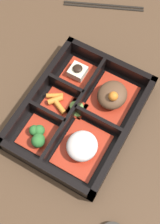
# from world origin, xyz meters

# --- Properties ---
(ground_plane) EXTENTS (3.00, 3.00, 0.00)m
(ground_plane) POSITION_xyz_m (0.00, 0.00, 0.00)
(ground_plane) COLOR #4C3523
(bento_base) EXTENTS (0.31, 0.24, 0.01)m
(bento_base) POSITION_xyz_m (0.00, 0.00, 0.01)
(bento_base) COLOR black
(bento_base) RESTS_ON ground_plane
(bento_rim) EXTENTS (0.31, 0.24, 0.05)m
(bento_rim) POSITION_xyz_m (0.00, -0.00, 0.02)
(bento_rim) COLOR black
(bento_rim) RESTS_ON ground_plane
(bowl_stew) EXTENTS (0.12, 0.09, 0.06)m
(bowl_stew) POSITION_xyz_m (-0.07, 0.04, 0.03)
(bowl_stew) COLOR #B22D19
(bowl_stew) RESTS_ON bento_base
(bowl_rice) EXTENTS (0.12, 0.09, 0.04)m
(bowl_rice) POSITION_xyz_m (0.07, 0.04, 0.03)
(bowl_rice) COLOR #B22D19
(bowl_rice) RESTS_ON bento_base
(bowl_tofu) EXTENTS (0.08, 0.07, 0.03)m
(bowl_tofu) POSITION_xyz_m (-0.09, -0.06, 0.02)
(bowl_tofu) COLOR #B22D19
(bowl_tofu) RESTS_ON bento_base
(bowl_carrots) EXTENTS (0.06, 0.07, 0.02)m
(bowl_carrots) POSITION_xyz_m (0.00, -0.06, 0.02)
(bowl_carrots) COLOR #B22D19
(bowl_carrots) RESTS_ON bento_base
(bowl_greens) EXTENTS (0.08, 0.07, 0.03)m
(bowl_greens) POSITION_xyz_m (0.09, -0.05, 0.02)
(bowl_greens) COLOR #B22D19
(bowl_greens) RESTS_ON bento_base
(bowl_pickles) EXTENTS (0.04, 0.04, 0.01)m
(bowl_pickles) POSITION_xyz_m (-0.01, -0.01, 0.02)
(bowl_pickles) COLOR #B22D19
(bowl_pickles) RESTS_ON bento_base
(chopsticks) EXTENTS (0.10, 0.21, 0.01)m
(chopsticks) POSITION_xyz_m (-0.32, -0.11, 0.00)
(chopsticks) COLOR black
(chopsticks) RESTS_ON ground_plane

